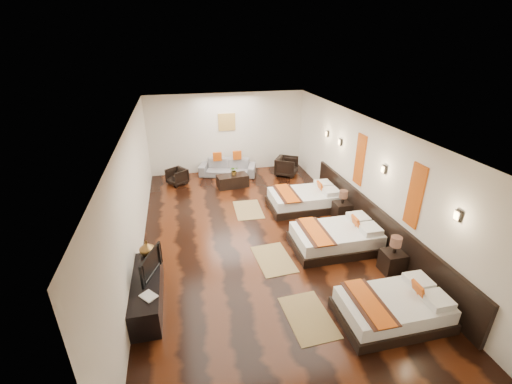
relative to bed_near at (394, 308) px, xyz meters
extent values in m
cube|color=black|center=(-1.69, 3.19, -0.24)|extent=(5.50, 9.50, 0.01)
cube|color=white|center=(-1.69, 3.19, 2.56)|extent=(5.50, 9.50, 0.01)
cube|color=silver|center=(-1.69, 7.94, 1.16)|extent=(5.50, 0.01, 2.80)
cube|color=silver|center=(-4.44, 3.19, 1.16)|extent=(0.01, 9.50, 2.80)
cube|color=silver|center=(1.06, 3.19, 1.16)|extent=(0.01, 9.50, 2.80)
cube|color=black|center=(1.02, 2.39, 0.21)|extent=(0.08, 6.60, 0.90)
cube|color=black|center=(-0.02, 0.00, -0.15)|extent=(1.85, 1.15, 0.19)
cube|color=white|center=(-0.02, 0.00, 0.08)|extent=(1.77, 1.06, 0.26)
cube|color=#C64F0E|center=(0.42, 0.00, 0.32)|extent=(0.14, 0.28, 0.28)
cube|color=#38190F|center=(-0.51, 0.00, 0.23)|extent=(0.49, 1.17, 0.02)
cube|color=#C64F0E|center=(-0.51, 0.00, 0.24)|extent=(0.34, 1.17, 0.02)
cube|color=black|center=(-0.02, 2.31, -0.14)|extent=(2.00, 1.24, 0.21)
cube|color=white|center=(-0.02, 2.31, 0.11)|extent=(1.91, 1.14, 0.29)
cube|color=#C64F0E|center=(0.45, 2.31, 0.37)|extent=(0.15, 0.30, 0.31)
cube|color=#38190F|center=(-0.55, 2.31, 0.26)|extent=(0.52, 1.26, 0.02)
cube|color=#C64F0E|center=(-0.55, 2.31, 0.28)|extent=(0.36, 1.26, 0.02)
cube|color=black|center=(-0.02, 4.42, -0.14)|extent=(1.99, 1.23, 0.21)
cube|color=white|center=(-0.02, 4.42, 0.11)|extent=(1.90, 1.14, 0.28)
cube|color=#C64F0E|center=(0.45, 4.42, 0.37)|extent=(0.15, 0.30, 0.31)
cube|color=#38190F|center=(-0.55, 4.42, 0.26)|extent=(0.52, 1.25, 0.02)
cube|color=#C64F0E|center=(-0.55, 4.42, 0.28)|extent=(0.36, 1.25, 0.02)
cube|color=black|center=(0.75, 1.21, 0.00)|extent=(0.43, 0.43, 0.48)
cylinder|color=black|center=(0.75, 1.21, 0.33)|extent=(0.08, 0.08, 0.19)
cylinder|color=#3F2619|center=(0.75, 1.21, 0.50)|extent=(0.23, 0.23, 0.21)
cube|color=black|center=(0.75, 3.59, -0.01)|extent=(0.42, 0.42, 0.46)
cylinder|color=black|center=(0.75, 3.59, 0.32)|extent=(0.07, 0.07, 0.19)
cylinder|color=#3F2619|center=(0.75, 3.59, 0.48)|extent=(0.22, 0.22, 0.20)
cube|color=olive|center=(-1.42, 0.36, -0.24)|extent=(0.81, 1.23, 0.01)
cube|color=olive|center=(-1.55, 2.17, -0.24)|extent=(0.83, 1.25, 0.01)
cube|color=olive|center=(-1.63, 4.63, -0.24)|extent=(0.80, 1.23, 0.01)
cube|color=black|center=(-4.19, 1.35, 0.03)|extent=(0.50, 1.80, 0.55)
imported|color=black|center=(-4.14, 1.50, 0.54)|extent=(0.40, 0.80, 0.47)
imported|color=black|center=(-4.19, 0.81, 0.32)|extent=(0.34, 0.35, 0.03)
imported|color=brown|center=(-4.19, 2.15, 0.47)|extent=(0.35, 0.35, 0.32)
imported|color=slate|center=(-1.79, 7.44, 0.04)|extent=(2.09, 1.30, 0.57)
imported|color=black|center=(-3.56, 7.03, 0.02)|extent=(0.80, 0.80, 0.53)
imported|color=black|center=(0.26, 6.98, 0.09)|extent=(0.98, 0.98, 0.66)
cube|color=black|center=(-1.79, 6.39, -0.04)|extent=(1.06, 0.63, 0.40)
imported|color=#2A6321|center=(-1.72, 6.41, 0.31)|extent=(0.30, 0.27, 0.30)
cube|color=#D86014|center=(1.04, 1.29, 1.46)|extent=(0.04, 0.40, 1.30)
cube|color=#D86014|center=(1.04, 3.49, 1.46)|extent=(0.04, 0.40, 1.30)
cube|color=black|center=(1.02, 0.19, 1.61)|extent=(0.06, 0.12, 0.18)
cube|color=#FFD18C|center=(0.99, 0.19, 1.61)|extent=(0.02, 0.10, 0.14)
cube|color=black|center=(1.02, 2.39, 1.61)|extent=(0.06, 0.12, 0.18)
cube|color=#FFD18C|center=(0.99, 2.39, 1.61)|extent=(0.02, 0.10, 0.14)
cube|color=black|center=(1.02, 4.59, 1.61)|extent=(0.06, 0.12, 0.18)
cube|color=#FFD18C|center=(0.99, 4.59, 1.61)|extent=(0.02, 0.10, 0.14)
cube|color=black|center=(1.02, 5.49, 1.61)|extent=(0.06, 0.12, 0.18)
cube|color=#FFD18C|center=(0.99, 5.49, 1.61)|extent=(0.02, 0.10, 0.14)
cube|color=#AD873F|center=(-1.69, 7.92, 1.56)|extent=(0.60, 0.04, 0.60)
camera|label=1|loc=(-3.35, -3.91, 4.32)|focal=24.01mm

